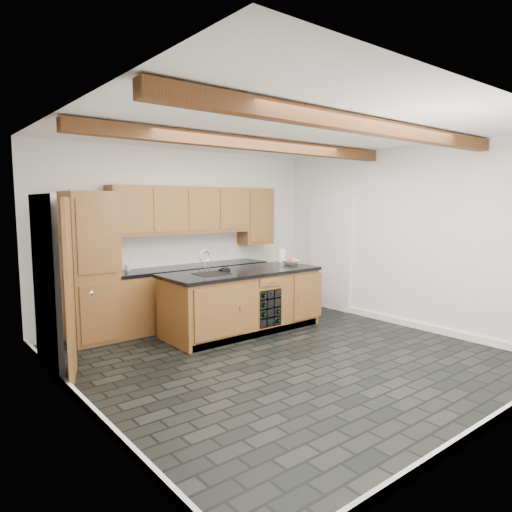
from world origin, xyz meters
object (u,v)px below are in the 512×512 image
at_px(fruit_bowl, 291,262).
at_px(paper_towel, 282,256).
at_px(kitchen_scale, 225,270).
at_px(island, 243,301).

height_order(fruit_bowl, paper_towel, paper_towel).
bearing_deg(kitchen_scale, paper_towel, 2.87).
relative_size(kitchen_scale, paper_towel, 0.76).
height_order(kitchen_scale, paper_towel, paper_towel).
height_order(kitchen_scale, fruit_bowl, fruit_bowl).
distance_m(fruit_bowl, paper_towel, 0.32).
bearing_deg(fruit_bowl, kitchen_scale, 177.53).
xyz_separation_m(island, fruit_bowl, (1.05, 0.06, 0.50)).
xyz_separation_m(island, kitchen_scale, (-0.26, 0.12, 0.49)).
xyz_separation_m(island, paper_towel, (1.11, 0.37, 0.58)).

